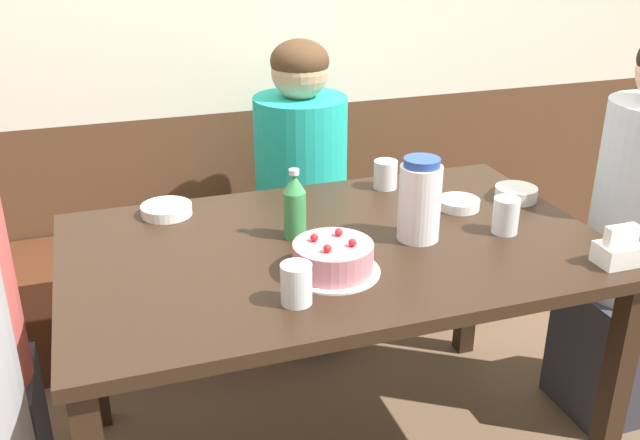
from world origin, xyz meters
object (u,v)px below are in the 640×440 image
object	(u,v)px
soju_bottle	(295,206)
glass_water_tall	(506,216)
person_pale_blue_shirt	(301,203)
bowl_rice_small	(166,210)
glass_tumbler_short	(296,284)
person_grey_tee	(637,248)
glass_shot_small	(385,174)
bench_seat	(264,276)
bowl_side_dish	(459,204)
water_pitcher	(420,200)
napkin_holder	(619,250)
birthday_cake	(333,258)
bowl_soup_white	(516,193)

from	to	relation	value
soju_bottle	glass_water_tall	xyz separation A→B (m)	(0.57, -0.16, -0.04)
person_pale_blue_shirt	bowl_rice_small	bearing A→B (deg)	-55.46
glass_tumbler_short	person_grey_tee	distance (m)	1.21
glass_water_tall	glass_shot_small	distance (m)	0.46
bench_seat	bowl_side_dish	size ratio (longest dim) A/B	15.88
water_pitcher	bowl_rice_small	xyz separation A→B (m)	(-0.64, 0.38, -0.10)
soju_bottle	glass_water_tall	size ratio (longest dim) A/B	1.95
bench_seat	bowl_side_dish	distance (m)	1.00
napkin_holder	glass_shot_small	size ratio (longest dim) A/B	1.21
bench_seat	bowl_rice_small	distance (m)	0.84
napkin_holder	bowl_side_dish	distance (m)	0.50
bench_seat	person_grey_tee	distance (m)	1.38
water_pitcher	bowl_side_dish	size ratio (longest dim) A/B	1.83
napkin_holder	bowl_side_dish	world-z (taller)	napkin_holder
water_pitcher	soju_bottle	size ratio (longest dim) A/B	1.17
water_pitcher	napkin_holder	world-z (taller)	water_pitcher
birthday_cake	person_grey_tee	xyz separation A→B (m)	(1.05, 0.10, -0.18)
birthday_cake	water_pitcher	size ratio (longest dim) A/B	1.02
bowl_soup_white	glass_shot_small	world-z (taller)	glass_shot_small
birthday_cake	bowl_rice_small	world-z (taller)	birthday_cake
soju_bottle	person_pale_blue_shirt	xyz separation A→B (m)	(0.21, 0.63, -0.27)
water_pitcher	bowl_soup_white	xyz separation A→B (m)	(0.41, 0.16, -0.09)
glass_water_tall	glass_tumbler_short	bearing A→B (deg)	-164.27
bowl_soup_white	person_grey_tee	bearing A→B (deg)	-26.89
bowl_soup_white	napkin_holder	bearing A→B (deg)	-89.49
napkin_holder	person_pale_blue_shirt	distance (m)	1.19
bowl_side_dish	person_pale_blue_shirt	distance (m)	0.70
napkin_holder	person_grey_tee	xyz separation A→B (m)	(0.34, 0.28, -0.18)
glass_shot_small	bowl_side_dish	bearing A→B (deg)	-58.15
bench_seat	birthday_cake	size ratio (longest dim) A/B	8.47
napkin_holder	glass_water_tall	size ratio (longest dim) A/B	1.08
bench_seat	person_grey_tee	size ratio (longest dim) A/B	1.60
birthday_cake	napkin_holder	world-z (taller)	napkin_holder
napkin_holder	glass_shot_small	xyz separation A→B (m)	(-0.35, 0.69, 0.01)
bench_seat	soju_bottle	xyz separation A→B (m)	(-0.09, -0.76, 0.62)
water_pitcher	glass_water_tall	bearing A→B (deg)	-9.54
soju_bottle	bowl_rice_small	xyz separation A→B (m)	(-0.32, 0.27, -0.08)
water_pitcher	bowl_rice_small	bearing A→B (deg)	148.80
water_pitcher	birthday_cake	bearing A→B (deg)	-158.13
bench_seat	water_pitcher	bearing A→B (deg)	-75.41
water_pitcher	bowl_side_dish	world-z (taller)	water_pitcher
birthday_cake	water_pitcher	xyz separation A→B (m)	(0.29, 0.12, 0.07)
water_pitcher	soju_bottle	bearing A→B (deg)	159.93
bowl_rice_small	glass_water_tall	distance (m)	0.98
birthday_cake	bowl_soup_white	world-z (taller)	birthday_cake
glass_tumbler_short	glass_shot_small	size ratio (longest dim) A/B	1.08
bowl_side_dish	glass_water_tall	xyz separation A→B (m)	(0.04, -0.20, 0.04)
soju_bottle	glass_water_tall	distance (m)	0.59
birthday_cake	glass_shot_small	xyz separation A→B (m)	(0.36, 0.50, 0.01)
water_pitcher	glass_tumbler_short	bearing A→B (deg)	-151.25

